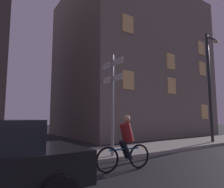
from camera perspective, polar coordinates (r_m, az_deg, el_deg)
sidewalk_kerb at (r=8.57m, az=-1.79°, el=-16.52°), size 40.00×2.50×0.14m
signpost at (r=7.54m, az=0.11°, el=-0.33°), size 0.12×1.35×3.81m
street_lamp at (r=13.34m, az=26.28°, el=4.15°), size 1.30×0.28×6.44m
cyclist at (r=6.10m, az=3.86°, el=-14.10°), size 1.82×0.36×1.61m
building_right_block at (r=19.23m, az=5.46°, el=7.28°), size 12.30×9.43×12.31m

